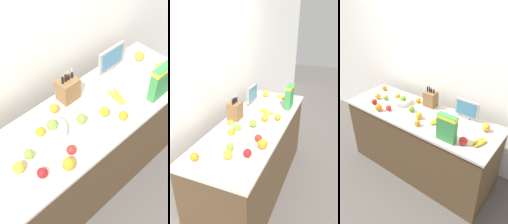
# 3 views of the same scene
# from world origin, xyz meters

# --- Properties ---
(ground_plane) EXTENTS (14.00, 14.00, 0.00)m
(ground_plane) POSITION_xyz_m (0.00, 0.00, 0.00)
(ground_plane) COLOR #514C47
(wall_back) EXTENTS (9.00, 0.06, 2.60)m
(wall_back) POSITION_xyz_m (0.00, 0.55, 1.30)
(wall_back) COLOR silver
(wall_back) RESTS_ON ground_plane
(counter) EXTENTS (1.94, 0.68, 0.89)m
(counter) POSITION_xyz_m (0.00, 0.00, 0.44)
(counter) COLOR #4C3823
(counter) RESTS_ON ground_plane
(knife_block) EXTENTS (0.15, 0.13, 0.29)m
(knife_block) POSITION_xyz_m (-0.01, 0.23, 0.98)
(knife_block) COLOR brown
(knife_block) RESTS_ON counter
(small_monitor) EXTENTS (0.28, 0.03, 0.23)m
(small_monitor) POSITION_xyz_m (0.48, 0.24, 1.01)
(small_monitor) COLOR gray
(small_monitor) RESTS_ON counter
(cereal_box) EXTENTS (0.21, 0.07, 0.29)m
(cereal_box) POSITION_xyz_m (0.52, -0.24, 1.05)
(cereal_box) COLOR #338442
(cereal_box) RESTS_ON counter
(fruit_bowl) EXTENTS (0.27, 0.27, 0.12)m
(fruit_bowl) POSITION_xyz_m (-0.36, 0.06, 0.92)
(fruit_bowl) COLOR silver
(fruit_bowl) RESTS_ON counter
(banana_bunch_left) EXTENTS (0.13, 0.19, 0.04)m
(banana_bunch_left) POSITION_xyz_m (0.81, -0.09, 0.91)
(banana_bunch_left) COLOR yellow
(banana_bunch_left) RESTS_ON counter
(banana_bunch_right) EXTENTS (0.12, 0.21, 0.04)m
(banana_bunch_right) POSITION_xyz_m (0.26, -0.04, 0.90)
(banana_bunch_right) COLOR yellow
(banana_bunch_right) RESTS_ON counter
(apple_rear) EXTENTS (0.07, 0.07, 0.07)m
(apple_rear) POSITION_xyz_m (-0.57, -0.00, 0.92)
(apple_rear) COLOR #6B9E33
(apple_rear) RESTS_ON counter
(apple_by_knife_block) EXTENTS (0.08, 0.08, 0.08)m
(apple_by_knife_block) POSITION_xyz_m (-0.11, -0.02, 0.92)
(apple_by_knife_block) COLOR #6B9E33
(apple_by_knife_block) RESTS_ON counter
(apple_near_bananas) EXTENTS (0.08, 0.08, 0.08)m
(apple_near_bananas) POSITION_xyz_m (0.68, -0.19, 0.93)
(apple_near_bananas) COLOR red
(apple_near_bananas) RESTS_ON counter
(apple_front) EXTENTS (0.07, 0.07, 0.07)m
(apple_front) POSITION_xyz_m (-0.35, -0.17, 0.92)
(apple_front) COLOR red
(apple_front) RESTS_ON counter
(apple_rightmost) EXTENTS (0.07, 0.07, 0.07)m
(apple_rightmost) POSITION_xyz_m (-0.60, -0.17, 0.92)
(apple_rightmost) COLOR #A31419
(apple_rightmost) RESTS_ON counter
(orange_front_right) EXTENTS (0.07, 0.07, 0.07)m
(orange_front_right) POSITION_xyz_m (-0.80, 0.20, 0.92)
(orange_front_right) COLOR orange
(orange_front_right) RESTS_ON counter
(orange_front_left) EXTENTS (0.09, 0.09, 0.09)m
(orange_front_left) POSITION_xyz_m (0.76, 0.15, 0.93)
(orange_front_left) COLOR orange
(orange_front_left) RESTS_ON counter
(orange_near_bowl) EXTENTS (0.08, 0.08, 0.08)m
(orange_near_bowl) POSITION_xyz_m (-0.68, -0.04, 0.93)
(orange_near_bowl) COLOR orange
(orange_near_bowl) RESTS_ON counter
(orange_mid_right) EXTENTS (0.07, 0.07, 0.07)m
(orange_mid_right) POSITION_xyz_m (0.13, -0.21, 0.92)
(orange_mid_right) COLOR orange
(orange_mid_right) RESTS_ON counter
(orange_back_center) EXTENTS (0.09, 0.09, 0.09)m
(orange_back_center) POSITION_xyz_m (-0.44, -0.25, 0.93)
(orange_back_center) COLOR orange
(orange_back_center) RESTS_ON counter
(orange_mid_left) EXTENTS (0.08, 0.08, 0.08)m
(orange_mid_left) POSITION_xyz_m (0.06, -0.09, 0.93)
(orange_mid_left) COLOR orange
(orange_mid_left) RESTS_ON counter
(orange_front_center) EXTENTS (0.07, 0.07, 0.07)m
(orange_front_center) POSITION_xyz_m (-0.18, 0.20, 0.92)
(orange_front_center) COLOR orange
(orange_front_center) RESTS_ON counter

